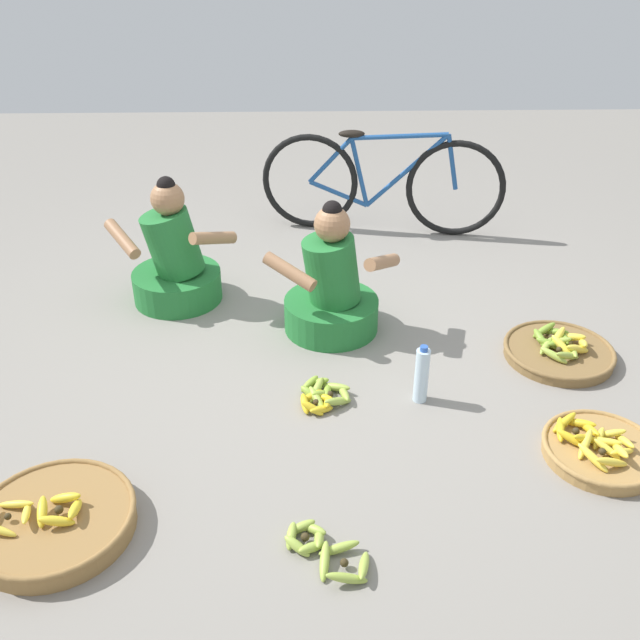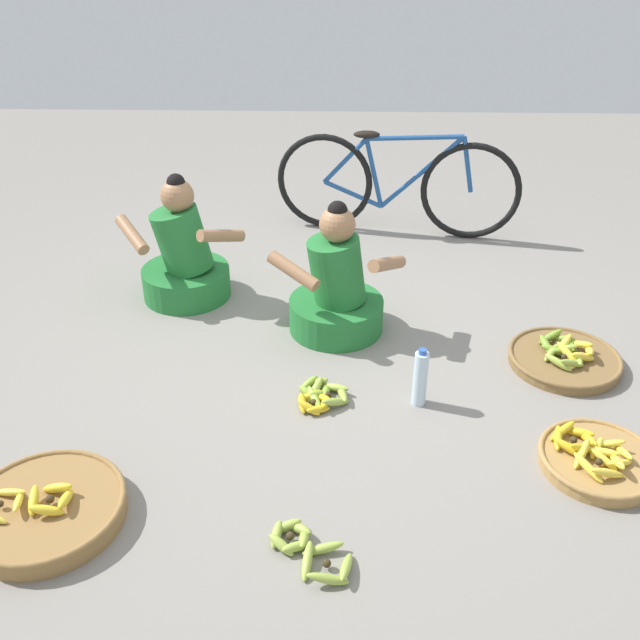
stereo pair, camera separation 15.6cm
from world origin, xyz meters
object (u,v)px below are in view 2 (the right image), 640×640
(banana_basket_back_right, at_px, (564,358))
(loose_bananas_mid_right, at_px, (306,548))
(bicycle_leaning, at_px, (396,184))
(vendor_woman_front, at_px, (337,291))
(loose_bananas_front_center, at_px, (320,395))
(water_bottle, at_px, (420,378))
(banana_basket_near_vendor, at_px, (598,459))
(banana_basket_front_left, at_px, (45,509))
(vendor_woman_behind, at_px, (184,259))

(banana_basket_back_right, distance_m, loose_bananas_mid_right, 1.80)
(bicycle_leaning, bearing_deg, loose_bananas_mid_right, -99.58)
(vendor_woman_front, distance_m, bicycle_leaning, 1.41)
(loose_bananas_front_center, height_order, water_bottle, water_bottle)
(loose_bananas_mid_right, height_order, water_bottle, water_bottle)
(loose_bananas_front_center, xyz_separation_m, water_bottle, (0.47, -0.01, 0.11))
(bicycle_leaning, xyz_separation_m, loose_bananas_front_center, (-0.47, -2.01, -0.33))
(banana_basket_near_vendor, height_order, loose_bananas_mid_right, banana_basket_near_vendor)
(water_bottle, bearing_deg, loose_bananas_front_center, 179.11)
(loose_bananas_front_center, bearing_deg, vendor_woman_front, 83.99)
(loose_bananas_front_center, bearing_deg, banana_basket_back_right, 15.25)
(vendor_woman_front, relative_size, water_bottle, 2.47)
(vendor_woman_front, height_order, banana_basket_near_vendor, vendor_woman_front)
(bicycle_leaning, bearing_deg, banana_basket_front_left, -118.32)
(vendor_woman_behind, bearing_deg, banana_basket_back_right, -18.17)
(banana_basket_front_left, bearing_deg, bicycle_leaning, 61.68)
(banana_basket_back_right, bearing_deg, loose_bananas_front_center, -164.75)
(banana_basket_back_right, height_order, banana_basket_near_vendor, banana_basket_back_right)
(banana_basket_front_left, bearing_deg, banana_basket_near_vendor, 9.11)
(loose_bananas_front_center, bearing_deg, bicycle_leaning, 76.84)
(banana_basket_back_right, xyz_separation_m, water_bottle, (-0.78, -0.35, 0.10))
(vendor_woman_front, height_order, banana_basket_back_right, vendor_woman_front)
(banana_basket_front_left, relative_size, water_bottle, 2.02)
(loose_bananas_front_center, bearing_deg, vendor_woman_behind, 129.17)
(bicycle_leaning, xyz_separation_m, banana_basket_front_left, (-1.51, -2.80, -0.31))
(banana_basket_back_right, bearing_deg, banana_basket_near_vendor, -94.88)
(water_bottle, bearing_deg, banana_basket_front_left, -152.65)
(vendor_woman_front, distance_m, banana_basket_front_left, 1.83)
(banana_basket_back_right, relative_size, loose_bananas_front_center, 1.96)
(banana_basket_near_vendor, bearing_deg, bicycle_leaning, 106.23)
(banana_basket_front_left, relative_size, banana_basket_back_right, 1.08)
(banana_basket_front_left, xyz_separation_m, banana_basket_back_right, (2.28, 1.13, -0.01))
(vendor_woman_front, distance_m, banana_basket_back_right, 1.24)
(bicycle_leaning, bearing_deg, vendor_woman_front, -106.53)
(vendor_woman_behind, bearing_deg, bicycle_leaning, 37.18)
(vendor_woman_front, distance_m, water_bottle, 0.78)
(vendor_woman_behind, xyz_separation_m, loose_bananas_front_center, (0.83, -1.02, -0.21))
(banana_basket_back_right, xyz_separation_m, loose_bananas_front_center, (-1.25, -0.34, -0.01))
(loose_bananas_mid_right, bearing_deg, loose_bananas_front_center, 88.42)
(bicycle_leaning, xyz_separation_m, loose_bananas_mid_right, (-0.50, -2.94, -0.33))
(vendor_woman_behind, bearing_deg, water_bottle, -38.37)
(vendor_woman_behind, distance_m, banana_basket_back_right, 2.20)
(loose_bananas_mid_right, bearing_deg, water_bottle, 61.78)
(vendor_woman_behind, xyz_separation_m, banana_basket_front_left, (-0.20, -1.81, -0.19))
(vendor_woman_behind, height_order, banana_basket_back_right, vendor_woman_behind)
(vendor_woman_behind, bearing_deg, loose_bananas_front_center, -50.83)
(bicycle_leaning, relative_size, loose_bananas_mid_right, 5.09)
(bicycle_leaning, bearing_deg, banana_basket_near_vendor, -73.77)
(loose_bananas_front_center, bearing_deg, banana_basket_front_left, -142.86)
(vendor_woman_behind, relative_size, loose_bananas_front_center, 2.62)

